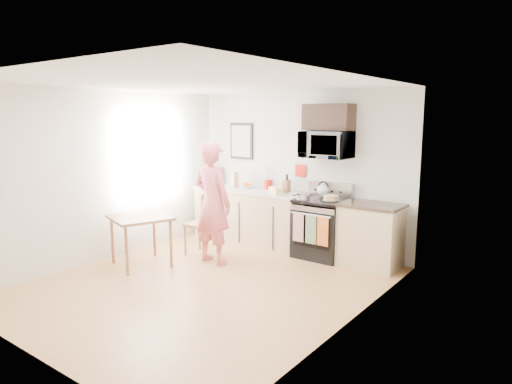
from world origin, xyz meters
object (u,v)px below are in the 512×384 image
Objects in this scene: microwave at (327,145)px; person at (212,203)px; cake at (331,198)px; dining_table at (140,222)px; chair at (208,215)px; range at (321,230)px.

microwave is 0.41× the size of person.
person is (-1.18, -1.32, -0.84)m from microwave.
cake is at bearing -42.54° from microwave.
dining_table is 0.87× the size of chair.
microwave is 0.83m from cake.
chair is at bearing -142.63° from microwave.
person is at bearing -40.57° from chair.
microwave is 0.75× the size of chair.
range is 1.32× the size of dining_table.
chair reaches higher than cake.
microwave is at bearing 32.78° from chair.
microwave is 2.15m from chair.
range reaches higher than dining_table.
range is 4.32× the size of cake.
dining_table is at bearing 47.12° from person.
range is at bearing -89.94° from microwave.
range is 1.79m from chair.
range is at bearing 30.10° from chair.
range is 1.14× the size of chair.
cake is (0.18, -0.16, -0.79)m from microwave.
range reaches higher than chair.
cake is at bearing 41.99° from dining_table.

